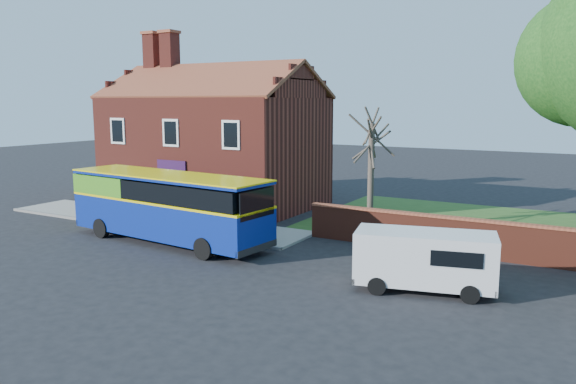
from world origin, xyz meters
The scene contains 8 objects.
ground centered at (0.00, 0.00, 0.00)m, with size 120.00×120.00×0.00m, color black.
pavement centered at (-7.00, 5.75, 0.06)m, with size 18.00×3.50×0.12m, color gray.
kerb centered at (-7.00, 4.00, 0.07)m, with size 18.00×0.15×0.14m, color slate.
shop_building centered at (-7.02, 11.50, 3.41)m, with size 12.30×8.13×10.50m.
boundary_wall centered at (13.00, 7.00, 0.81)m, with size 22.00×0.38×1.60m.
bus centered at (-3.47, 2.79, 1.76)m, with size 10.38×3.50×3.10m.
van_near centered at (8.75, 1.94, 1.12)m, with size 4.86×2.84×2.00m.
bare_tree centered at (3.87, 9.43, 2.94)m, with size 2.15×2.56×5.73m.
Camera 1 is at (13.69, -16.05, 6.28)m, focal length 35.00 mm.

